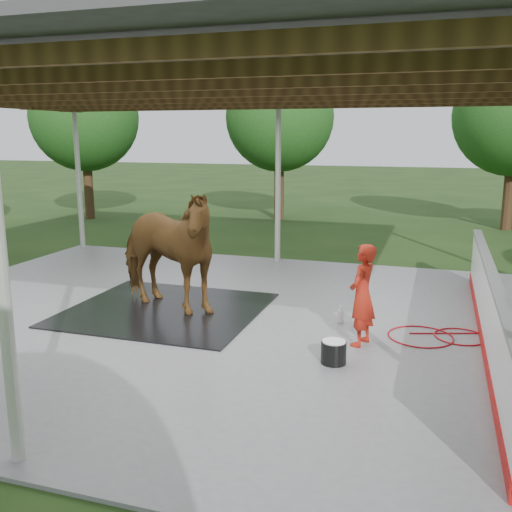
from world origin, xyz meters
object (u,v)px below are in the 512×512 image
(dasher_board, at_px, (489,311))
(horse, at_px, (163,250))
(handler, at_px, (362,295))
(wash_bucket, at_px, (334,352))

(dasher_board, relative_size, horse, 3.08)
(dasher_board, relative_size, handler, 5.14)
(horse, xyz_separation_m, wash_bucket, (3.35, -1.49, -0.95))
(wash_bucket, bearing_deg, horse, 155.98)
(horse, distance_m, wash_bucket, 3.79)
(dasher_board, bearing_deg, handler, -164.07)
(dasher_board, bearing_deg, wash_bucket, -146.66)
(horse, relative_size, handler, 1.67)
(horse, bearing_deg, wash_bucket, -94.73)
(dasher_board, height_order, wash_bucket, dasher_board)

